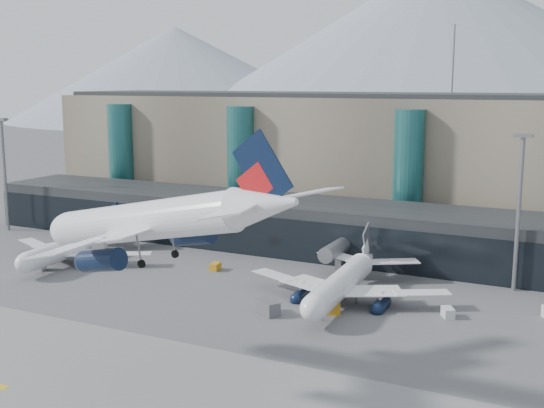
{
  "coord_description": "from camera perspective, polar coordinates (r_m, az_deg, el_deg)",
  "views": [
    {
      "loc": [
        41.63,
        -65.57,
        33.68
      ],
      "look_at": [
        -6.19,
        32.0,
        14.06
      ],
      "focal_mm": 45.0,
      "sensor_mm": 36.0,
      "label": 1
    }
  ],
  "objects": [
    {
      "name": "terminal_main",
      "position": [
        170.21,
        2.92,
        4.07
      ],
      "size": [
        130.0,
        30.0,
        31.0
      ],
      "color": "gray",
      "rests_on": "ground"
    },
    {
      "name": "teal_towers",
      "position": [
        151.9,
        4.0,
        2.77
      ],
      "size": [
        116.4,
        19.4,
        46.0
      ],
      "color": "#226060",
      "rests_on": "ground"
    },
    {
      "name": "lightmast_left",
      "position": [
        165.5,
        -21.49,
        2.84
      ],
      "size": [
        3.0,
        1.2,
        25.6
      ],
      "color": "slate",
      "rests_on": "ground"
    },
    {
      "name": "veh_c",
      "position": [
        100.83,
        -0.31,
        -8.65
      ],
      "size": [
        4.21,
        3.67,
        2.08
      ],
      "primitive_type": "cube",
      "rotation": [
        0.0,
        0.0,
        -0.56
      ],
      "color": "#4F4F55",
      "rests_on": "ground"
    },
    {
      "name": "jet_parked_left",
      "position": [
        135.32,
        -15.65,
        -2.84
      ],
      "size": [
        32.42,
        31.68,
        10.45
      ],
      "rotation": [
        0.0,
        0.0,
        1.62
      ],
      "color": "white",
      "rests_on": "ground"
    },
    {
      "name": "veh_f",
      "position": [
        142.95,
        -18.48,
        -3.55
      ],
      "size": [
        2.14,
        3.47,
        1.83
      ],
      "primitive_type": "cube",
      "rotation": [
        0.0,
        0.0,
        1.7
      ],
      "color": "#4F4F55",
      "rests_on": "ground"
    },
    {
      "name": "veh_h",
      "position": [
        101.51,
        4.8,
        -8.64
      ],
      "size": [
        3.64,
        2.76,
        1.79
      ],
      "primitive_type": "cube",
      "rotation": [
        0.0,
        0.0,
        0.37
      ],
      "color": "#C88717",
      "rests_on": "ground"
    },
    {
      "name": "veh_a",
      "position": [
        130.75,
        -19.25,
        -4.82
      ],
      "size": [
        4.13,
        3.32,
        2.04
      ],
      "primitive_type": "cube",
      "rotation": [
        0.0,
        0.0,
        0.41
      ],
      "color": "silver",
      "rests_on": "ground"
    },
    {
      "name": "veh_b",
      "position": [
        123.93,
        -4.76,
        -5.25
      ],
      "size": [
        1.7,
        2.48,
        1.34
      ],
      "primitive_type": "cube",
      "rotation": [
        0.0,
        0.0,
        1.69
      ],
      "color": "#C88717",
      "rests_on": "ground"
    },
    {
      "name": "hero_jet",
      "position": [
        74.23,
        -8.7,
        -0.51
      ],
      "size": [
        38.2,
        37.9,
        12.36
      ],
      "rotation": [
        0.0,
        -0.2,
        -0.16
      ],
      "color": "white",
      "rests_on": "ground"
    },
    {
      "name": "veh_g",
      "position": [
        102.88,
        14.5,
        -8.79
      ],
      "size": [
        2.44,
        2.86,
        1.44
      ],
      "primitive_type": "cube",
      "rotation": [
        0.0,
        0.0,
        -1.07
      ],
      "color": "silver",
      "rests_on": "ground"
    },
    {
      "name": "jet_parked_mid",
      "position": [
        108.09,
        6.28,
        -5.68
      ],
      "size": [
        34.11,
        33.32,
        10.99
      ],
      "rotation": [
        0.0,
        0.0,
        1.62
      ],
      "color": "white",
      "rests_on": "ground"
    },
    {
      "name": "concourse",
      "position": [
        133.27,
        7.28,
        -2.29
      ],
      "size": [
        170.0,
        27.0,
        10.0
      ],
      "color": "black",
      "rests_on": "ground"
    },
    {
      "name": "ground",
      "position": [
        84.65,
        -5.94,
        -13.27
      ],
      "size": [
        900.0,
        900.0,
        0.0
      ],
      "primitive_type": "plane",
      "color": "#515154",
      "rests_on": "ground"
    },
    {
      "name": "lightmast_mid",
      "position": [
        115.77,
        19.97,
        0.04
      ],
      "size": [
        3.0,
        1.2,
        25.6
      ],
      "color": "slate",
      "rests_on": "ground"
    }
  ]
}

